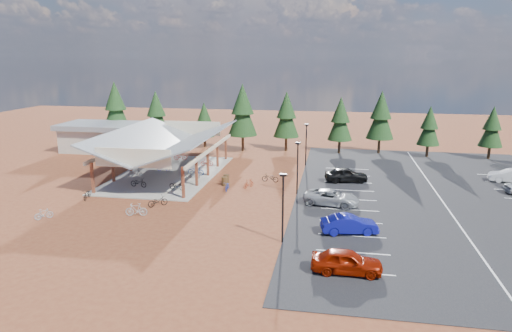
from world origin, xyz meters
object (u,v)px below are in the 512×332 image
trash_bin_1 (226,179)px  bike_4 (177,185)px  bike_16 (270,178)px  car_2 (331,197)px  bike_5 (194,174)px  car_9 (511,176)px  outbuilding (102,136)px  bike_2 (163,168)px  bike_pavilion (168,141)px  bike_3 (180,156)px  trash_bin_0 (224,181)px  bike_1 (135,172)px  bike_0 (138,183)px  lamp_post_2 (306,142)px  car_1 (349,224)px  bike_6 (196,171)px  car_0 (347,261)px  bike_12 (158,201)px  bike_14 (227,186)px  bike_15 (249,183)px  lamp_post_1 (298,164)px  bike_13 (136,210)px  lamp_post_0 (283,203)px  bike_7 (207,162)px  car_4 (346,175)px  bike_8 (87,194)px  bike_9 (44,214)px

trash_bin_1 → bike_4: (-4.17, -3.64, 0.12)m
bike_16 → car_2: size_ratio=0.36×
bike_5 → car_9: 33.90m
outbuilding → bike_2: 16.50m
bike_pavilion → bike_3: bike_pavilion is taller
trash_bin_0 → bike_1: 10.51m
bike_0 → trash_bin_0: bearing=-64.9°
lamp_post_2 → bike_4: bearing=-132.4°
lamp_post_2 → bike_2: size_ratio=3.32×
car_1 → bike_1: bearing=50.5°
trash_bin_1 → bike_6: bike_6 is taller
trash_bin_0 → car_1: bearing=-41.9°
bike_5 → car_2: 16.29m
lamp_post_2 → bike_1: 20.39m
bike_16 → car_0: 21.36m
bike_12 → car_0: (16.46, -10.18, 0.30)m
bike_0 → bike_4: size_ratio=1.01×
car_1 → car_2: bearing=1.4°
car_9 → bike_14: bearing=-66.9°
lamp_post_2 → car_1: (4.80, -21.47, -2.23)m
bike_1 → bike_12: bearing=-146.0°
bike_14 → bike_15: bike_14 is taller
bike_0 → lamp_post_2: bearing=-43.0°
lamp_post_2 → outbuilding: bearing=172.1°
trash_bin_0 → bike_14: 1.92m
lamp_post_1 → car_1: size_ratio=1.20×
trash_bin_0 → bike_2: size_ratio=0.58×
trash_bin_0 → bike_13: bearing=-116.1°
trash_bin_0 → bike_5: bearing=154.7°
lamp_post_0 → bike_0: bearing=145.1°
bike_2 → bike_16: size_ratio=0.86×
bike_7 → bike_14: 10.38m
car_4 → bike_15: bearing=102.1°
bike_4 → car_9: bearing=-59.0°
trash_bin_1 → bike_0: bike_0 is taller
bike_0 → bike_12: bearing=-132.7°
bike_7 → bike_8: bearing=139.0°
bike_pavilion → car_9: 37.25m
bike_5 → bike_6: bike_6 is taller
bike_2 → car_9: (38.02, 2.14, 0.24)m
bike_pavilion → bike_2: (-1.02, 0.92, -3.32)m
bike_5 → bike_9: (-8.39, -14.25, -0.10)m
lamp_post_0 → bike_6: bearing=124.9°
bike_0 → bike_6: bearing=-28.7°
bike_13 → outbuilding: bearing=-157.0°
car_4 → trash_bin_0: bearing=95.8°
bike_6 → bike_12: (-0.18, -10.83, -0.12)m
bike_13 → bike_16: 15.71m
bike_0 → bike_4: (4.20, -0.26, -0.00)m
bike_2 → bike_12: bike_12 is taller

